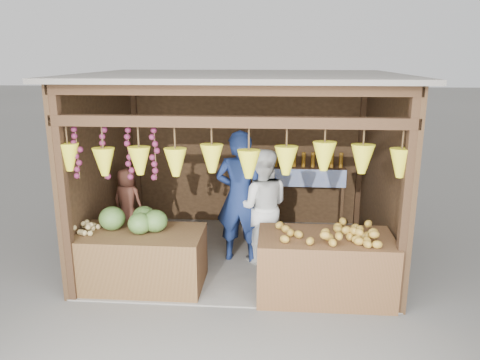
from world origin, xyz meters
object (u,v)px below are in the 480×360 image
counter_left (139,259)px  vendor_seated (128,201)px  woman_standing (262,207)px  counter_right (324,266)px  man_standing (240,197)px

counter_left → vendor_seated: 1.27m
counter_left → woman_standing: 1.84m
counter_left → woman_standing: bearing=29.8°
counter_right → woman_standing: bearing=129.8°
counter_right → woman_standing: 1.33m
counter_left → man_standing: (1.23, 0.87, 0.59)m
counter_right → vendor_seated: size_ratio=1.62×
man_standing → woman_standing: 0.34m
man_standing → woman_standing: bearing=-170.4°
vendor_seated → counter_right: bearing=174.5°
man_standing → woman_standing: man_standing is taller
woman_standing → vendor_seated: size_ratio=1.65×
man_standing → vendor_seated: man_standing is taller
man_standing → vendor_seated: bearing=0.0°
woman_standing → man_standing: bearing=1.3°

